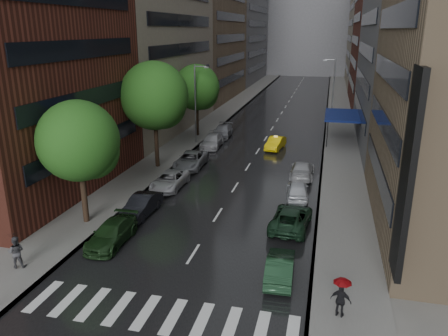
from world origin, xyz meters
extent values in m
plane|color=gray|center=(0.00, 0.00, 0.00)|extent=(220.00, 220.00, 0.00)
cube|color=black|center=(0.00, 50.00, 0.01)|extent=(14.00, 140.00, 0.01)
cube|color=gray|center=(-9.00, 50.00, 0.07)|extent=(4.00, 140.00, 0.15)
cube|color=gray|center=(9.00, 50.00, 0.07)|extent=(4.00, 140.00, 0.15)
cube|color=silver|center=(-6.10, -2.00, 0.01)|extent=(0.55, 2.80, 0.01)
cube|color=silver|center=(-4.70, -2.00, 0.01)|extent=(0.55, 2.80, 0.01)
cube|color=silver|center=(-3.30, -2.00, 0.01)|extent=(0.55, 2.80, 0.01)
cube|color=silver|center=(-1.90, -2.00, 0.01)|extent=(0.55, 2.80, 0.01)
cube|color=silver|center=(-0.50, -2.00, 0.01)|extent=(0.55, 2.80, 0.01)
cube|color=silver|center=(0.90, -2.00, 0.01)|extent=(0.55, 2.80, 0.01)
cube|color=silver|center=(2.30, -2.00, 0.01)|extent=(0.55, 2.80, 0.01)
cube|color=silver|center=(3.70, -2.00, 0.01)|extent=(0.55, 2.80, 0.01)
cube|color=silver|center=(5.10, -2.00, 0.01)|extent=(0.55, 2.80, 0.01)
cube|color=silver|center=(6.50, -2.00, 0.01)|extent=(0.55, 2.80, 0.01)
cube|color=maroon|center=(-15.00, 12.00, 13.00)|extent=(8.00, 20.00, 26.00)
cube|color=#937A5B|center=(-15.00, 64.00, 11.00)|extent=(8.00, 28.00, 22.00)
cube|color=slate|center=(-15.00, 94.00, 19.00)|extent=(8.00, 32.00, 38.00)
cube|color=slate|center=(15.00, 36.00, 12.00)|extent=(8.00, 28.00, 24.00)
cube|color=gray|center=(15.00, 94.00, 14.00)|extent=(8.00, 32.00, 28.00)
cube|color=black|center=(11.10, 2.00, 6.50)|extent=(0.30, 2.20, 10.00)
cube|color=slate|center=(0.00, 118.00, 16.00)|extent=(40.00, 14.00, 32.00)
cylinder|color=#382619|center=(-8.60, 6.49, 2.38)|extent=(0.40, 0.40, 4.75)
sphere|color=#1E5116|center=(-8.60, 6.49, 5.94)|extent=(5.43, 5.43, 5.43)
cylinder|color=#382619|center=(-8.60, 19.75, 2.82)|extent=(0.40, 0.40, 5.63)
sphere|color=#1E5116|center=(-8.60, 19.75, 7.04)|extent=(6.44, 6.44, 6.44)
cylinder|color=#382619|center=(-8.60, 33.23, 2.47)|extent=(0.40, 0.40, 4.94)
sphere|color=#1E5116|center=(-8.60, 33.23, 6.17)|extent=(5.64, 5.64, 5.64)
imported|color=yellow|center=(1.80, 29.32, 0.70)|extent=(2.10, 4.42, 1.40)
imported|color=#183216|center=(-5.40, 4.10, 0.70)|extent=(2.02, 4.82, 1.39)
imported|color=black|center=(-5.40, 8.71, 0.73)|extent=(1.75, 4.52, 1.47)
imported|color=#A5A6AB|center=(-5.40, 14.53, 0.68)|extent=(2.35, 4.96, 1.37)
imported|color=slate|center=(-5.40, 20.49, 0.76)|extent=(2.65, 5.51, 1.51)
imported|color=#A3A3A9|center=(-5.40, 28.55, 0.73)|extent=(2.21, 5.11, 1.46)
imported|color=gray|center=(-5.40, 33.57, 0.74)|extent=(2.32, 5.21, 1.48)
imported|color=#1A3922|center=(5.40, 2.56, 0.68)|extent=(1.62, 4.21, 1.37)
imported|color=#16301E|center=(5.40, 9.09, 0.73)|extent=(2.81, 5.41, 1.46)
imported|color=silver|center=(5.40, 14.59, 0.72)|extent=(2.05, 4.35, 1.44)
imported|color=#A6A7AB|center=(5.40, 20.08, 0.73)|extent=(2.05, 5.00, 1.45)
imported|color=#424146|center=(-9.10, 0.00, 1.08)|extent=(1.10, 0.99, 1.87)
imported|color=black|center=(-9.10, 0.00, 1.80)|extent=(0.96, 0.98, 0.88)
imported|color=black|center=(8.53, -0.30, 0.99)|extent=(1.05, 0.67, 1.67)
imported|color=maroon|center=(8.53, -0.30, 1.80)|extent=(0.82, 0.82, 0.72)
cylinder|color=gray|center=(-7.80, 30.00, 4.65)|extent=(0.18, 0.18, 9.00)
cube|color=gray|center=(-6.40, 30.00, 8.85)|extent=(0.50, 0.22, 0.16)
cylinder|color=gray|center=(7.80, 45.00, 4.65)|extent=(0.18, 0.18, 9.00)
cube|color=gray|center=(6.40, 45.00, 8.85)|extent=(0.50, 0.22, 0.16)
cube|color=navy|center=(9.00, 35.00, 3.15)|extent=(4.00, 8.00, 0.25)
cylinder|color=black|center=(7.40, 31.20, 1.65)|extent=(0.12, 0.12, 3.00)
cylinder|color=black|center=(7.40, 38.80, 1.65)|extent=(0.12, 0.12, 3.00)
camera|label=1|loc=(7.34, -18.47, 12.99)|focal=35.00mm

